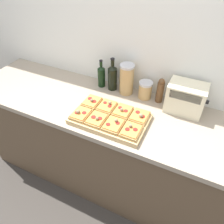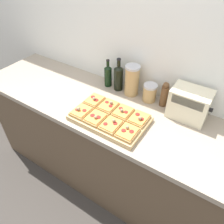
% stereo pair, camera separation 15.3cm
% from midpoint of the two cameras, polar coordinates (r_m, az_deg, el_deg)
% --- Properties ---
extents(ground_plane, '(12.00, 12.00, 0.00)m').
position_cam_midpoint_polar(ground_plane, '(2.21, -3.95, -23.97)').
color(ground_plane, '#3D3833').
extents(wall_back, '(6.00, 0.06, 2.50)m').
position_cam_midpoint_polar(wall_back, '(1.73, 5.26, 15.09)').
color(wall_back, silver).
rests_on(wall_back, ground_plane).
extents(kitchen_counter, '(2.63, 0.67, 0.93)m').
position_cam_midpoint_polar(kitchen_counter, '(1.96, -0.01, -10.34)').
color(kitchen_counter, brown).
rests_on(kitchen_counter, ground_plane).
extents(cutting_board, '(0.53, 0.33, 0.03)m').
position_cam_midpoint_polar(cutting_board, '(1.54, -3.34, -1.83)').
color(cutting_board, tan).
rests_on(cutting_board, kitchen_counter).
extents(pizza_slice_back_left, '(0.12, 0.15, 0.05)m').
position_cam_midpoint_polar(pizza_slice_back_left, '(1.65, -7.93, 2.56)').
color(pizza_slice_back_left, tan).
rests_on(pizza_slice_back_left, cutting_board).
extents(pizza_slice_back_midleft, '(0.12, 0.15, 0.05)m').
position_cam_midpoint_polar(pizza_slice_back_midleft, '(1.59, -4.03, 1.39)').
color(pizza_slice_back_midleft, tan).
rests_on(pizza_slice_back_midleft, cutting_board).
extents(pizza_slice_back_midright, '(0.12, 0.15, 0.05)m').
position_cam_midpoint_polar(pizza_slice_back_midright, '(1.55, 0.05, 0.10)').
color(pizza_slice_back_midright, tan).
rests_on(pizza_slice_back_midright, cutting_board).
extents(pizza_slice_back_right, '(0.12, 0.15, 0.06)m').
position_cam_midpoint_polar(pizza_slice_back_right, '(1.51, 4.41, -1.25)').
color(pizza_slice_back_right, tan).
rests_on(pizza_slice_back_right, cutting_board).
extents(pizza_slice_front_left, '(0.12, 0.15, 0.06)m').
position_cam_midpoint_polar(pizza_slice_front_left, '(1.55, -10.98, -0.63)').
color(pizza_slice_front_left, tan).
rests_on(pizza_slice_front_left, cutting_board).
extents(pizza_slice_front_midleft, '(0.12, 0.15, 0.05)m').
position_cam_midpoint_polar(pizza_slice_front_midleft, '(1.49, -6.94, -2.04)').
color(pizza_slice_front_midleft, tan).
rests_on(pizza_slice_front_midleft, cutting_board).
extents(pizza_slice_front_midright, '(0.12, 0.15, 0.05)m').
position_cam_midpoint_polar(pizza_slice_front_midright, '(1.45, -2.61, -3.49)').
color(pizza_slice_front_midright, tan).
rests_on(pizza_slice_front_midright, cutting_board).
extents(pizza_slice_front_right, '(0.12, 0.15, 0.05)m').
position_cam_midpoint_polar(pizza_slice_front_right, '(1.41, 1.97, -5.04)').
color(pizza_slice_front_right, tan).
rests_on(pizza_slice_front_right, cutting_board).
extents(olive_oil_bottle, '(0.06, 0.06, 0.24)m').
position_cam_midpoint_polar(olive_oil_bottle, '(1.85, -5.18, 9.32)').
color(olive_oil_bottle, black).
rests_on(olive_oil_bottle, kitchen_counter).
extents(wine_bottle, '(0.08, 0.08, 0.28)m').
position_cam_midpoint_polar(wine_bottle, '(1.80, -2.33, 9.05)').
color(wine_bottle, black).
rests_on(wine_bottle, kitchen_counter).
extents(grain_jar_tall, '(0.12, 0.12, 0.25)m').
position_cam_midpoint_polar(grain_jar_tall, '(1.75, 1.32, 8.49)').
color(grain_jar_tall, tan).
rests_on(grain_jar_tall, kitchen_counter).
extents(grain_jar_short, '(0.11, 0.11, 0.14)m').
position_cam_midpoint_polar(grain_jar_short, '(1.73, 6.18, 5.66)').
color(grain_jar_short, tan).
rests_on(grain_jar_short, kitchen_counter).
extents(pepper_mill, '(0.05, 0.05, 0.20)m').
position_cam_midpoint_polar(pepper_mill, '(1.69, 9.96, 5.44)').
color(pepper_mill, brown).
rests_on(pepper_mill, kitchen_counter).
extents(toaster_oven, '(0.29, 0.18, 0.22)m').
position_cam_midpoint_polar(toaster_oven, '(1.63, 16.17, 3.44)').
color(toaster_oven, beige).
rests_on(toaster_oven, kitchen_counter).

